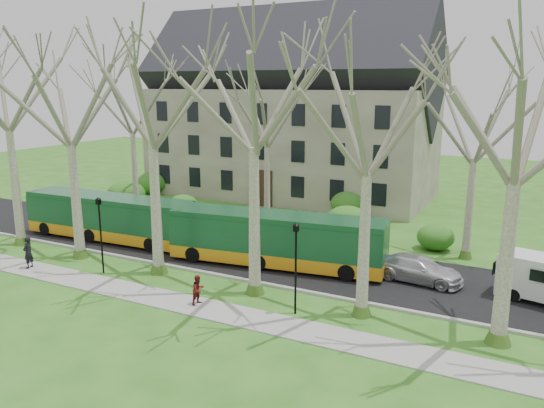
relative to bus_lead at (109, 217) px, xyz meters
The scene contains 14 objects.
ground 11.31m from the bus_lead, 21.68° to the right, with size 120.00×120.00×0.00m, color #2F631C.
sidewalk 12.44m from the bus_lead, 32.54° to the right, with size 70.00×2.00×0.06m, color gray.
road 10.61m from the bus_lead, ahead, with size 80.00×8.00×0.06m, color black.
curb 10.84m from the bus_lead, 14.21° to the right, with size 80.00×0.25×0.14m, color #A5A39E.
building 21.34m from the bus_lead, 77.52° to the left, with size 26.50×12.20×16.00m.
tree_row_verge 12.32m from the bus_lead, 20.24° to the right, with size 49.00×7.00×14.00m.
tree_row_far 12.18m from the bus_lead, 37.15° to the left, with size 33.00×7.00×12.00m.
lamp_row 11.63m from the bus_lead, 26.27° to the right, with size 36.22×0.22×4.30m.
hedges 11.43m from the bus_lead, 59.85° to the left, with size 30.60×8.60×2.00m.
bus_lead is the anchor object (origin of this frame).
bus_follow 12.62m from the bus_lead, ahead, with size 12.73×2.65×3.18m, color #154A29, non-canonical shape.
sedan 20.71m from the bus_lead, ahead, with size 1.93×4.74×1.38m, color silver.
pedestrian_a 6.60m from the bus_lead, 89.48° to the right, with size 0.68×0.45×1.87m, color black.
pedestrian_b 13.44m from the bus_lead, 28.38° to the right, with size 0.71×0.55×1.46m, color #5A1514.
Camera 1 is at (15.52, -22.04, 10.54)m, focal length 35.00 mm.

